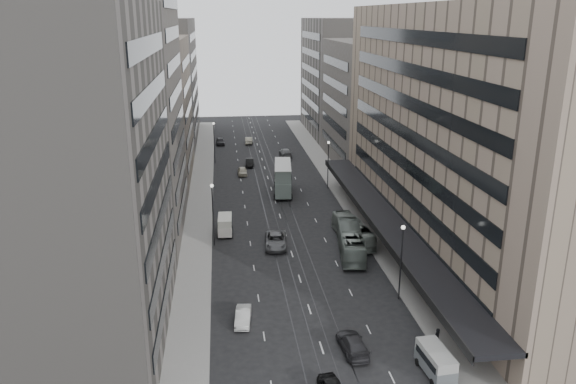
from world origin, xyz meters
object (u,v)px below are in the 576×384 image
bus_near (351,242)px  pedestrian (437,338)px  bus_far (353,231)px  vw_microbus (436,361)px  sedan_2 (276,241)px  double_decker (283,178)px  panel_van (225,225)px  sedan_1 (243,316)px

bus_near → pedestrian: (2.90, -21.55, -0.51)m
bus_far → vw_microbus: 29.05m
bus_near → bus_far: 4.03m
bus_near → sedan_2: bearing=-12.6°
double_decker → panel_van: double_decker is taller
bus_far → sedan_1: (-15.33, -18.84, -0.78)m
bus_far → sedan_1: bus_far is taller
vw_microbus → sedan_2: bearing=105.4°
bus_near → sedan_1: bus_near is taller
panel_van → sedan_1: panel_van is taller
vw_microbus → pedestrian: vw_microbus is taller
bus_far → sedan_1: size_ratio=2.55×
bus_far → pedestrian: size_ratio=5.55×
bus_near → pedestrian: 21.75m
vw_microbus → bus_near: bearing=88.5°
bus_near → vw_microbus: bearing=100.9°
vw_microbus → pedestrian: size_ratio=2.40×
vw_microbus → pedestrian: 3.96m
bus_far → panel_van: bus_far is taller
bus_near → bus_far: (1.20, 3.84, -0.15)m
panel_van → pedestrian: 35.18m
sedan_1 → sedan_2: bearing=80.7°
panel_van → bus_far: bearing=-13.5°
bus_far → pedestrian: bearing=86.5°
sedan_2 → sedan_1: bearing=-100.4°
bus_far → double_decker: double_decker is taller
sedan_2 → double_decker: bearing=86.3°
double_decker → sedan_1: bearing=-95.9°
bus_near → sedan_2: 9.70m
bus_far → pedestrian: bus_far is taller
panel_van → bus_near: bearing=-26.7°
bus_near → sedan_1: bearing=54.5°
vw_microbus → panel_van: 37.63m
bus_far → vw_microbus: bearing=83.0°
bus_near → vw_microbus: size_ratio=2.54×
panel_van → sedan_2: 8.21m
sedan_1 → bus_far: bearing=57.0°
bus_near → vw_microbus: (1.37, -25.20, -0.28)m
double_decker → pedestrian: double_decker is taller
sedan_2 → bus_far: bearing=7.7°
panel_van → pedestrian: size_ratio=2.23×
bus_near → vw_microbus: bus_near is taller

